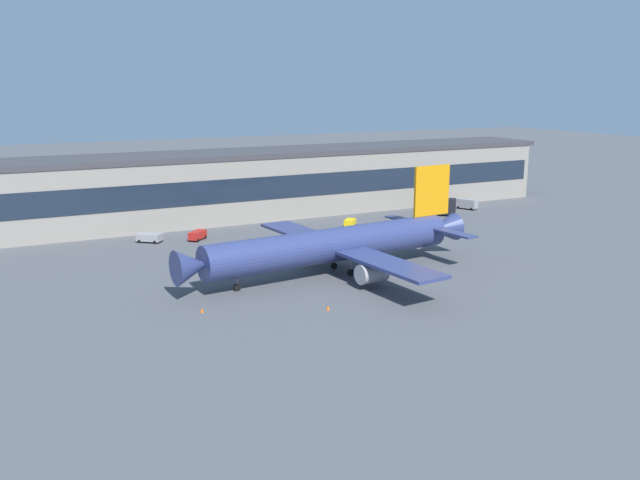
% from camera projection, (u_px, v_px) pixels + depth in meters
% --- Properties ---
extents(ground_plane, '(600.00, 600.00, 0.00)m').
position_uv_depth(ground_plane, '(408.00, 273.00, 111.53)').
color(ground_plane, '#4C4F54').
extents(terminal_building, '(150.10, 18.48, 15.62)m').
position_uv_depth(terminal_building, '(271.00, 182.00, 160.71)').
color(terminal_building, gray).
rests_on(terminal_building, ground_plane).
extents(airliner, '(54.66, 46.61, 16.73)m').
position_uv_depth(airliner, '(336.00, 245.00, 110.07)').
color(airliner, navy).
rests_on(airliner, ground_plane).
extents(pushback_tractor, '(5.35, 5.08, 1.75)m').
position_uv_depth(pushback_tractor, '(150.00, 237.00, 133.00)').
color(pushback_tractor, gray).
rests_on(pushback_tractor, ground_plane).
extents(follow_me_car, '(4.49, 4.42, 1.85)m').
position_uv_depth(follow_me_car, '(197.00, 235.00, 134.79)').
color(follow_me_car, red).
rests_on(follow_me_car, ground_plane).
extents(crew_van, '(4.06, 5.65, 2.55)m').
position_uv_depth(crew_van, '(467.00, 203.00, 168.58)').
color(crew_van, gray).
rests_on(crew_van, ground_plane).
extents(catering_truck, '(7.33, 6.39, 4.15)m').
position_uv_depth(catering_truck, '(441.00, 206.00, 160.22)').
color(catering_truck, black).
rests_on(catering_truck, ground_plane).
extents(baggage_tug, '(3.92, 4.00, 1.85)m').
position_uv_depth(baggage_tug, '(350.00, 223.00, 146.71)').
color(baggage_tug, yellow).
rests_on(baggage_tug, ground_plane).
extents(traffic_cone_0, '(0.51, 0.51, 0.64)m').
position_uv_depth(traffic_cone_0, '(202.00, 310.00, 91.99)').
color(traffic_cone_0, '#F2590C').
rests_on(traffic_cone_0, ground_plane).
extents(traffic_cone_1, '(0.50, 0.50, 0.63)m').
position_uv_depth(traffic_cone_1, '(328.00, 308.00, 92.98)').
color(traffic_cone_1, '#F2590C').
rests_on(traffic_cone_1, ground_plane).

